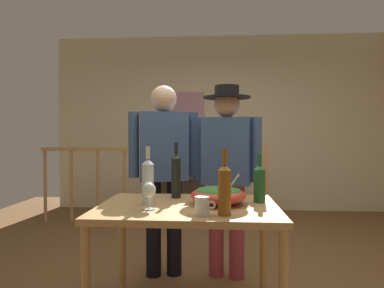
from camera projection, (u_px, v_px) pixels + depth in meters
The scene contains 16 objects.
ground_plane at pixel (225, 281), 2.81m from camera, with size 7.25×7.25×0.00m, color brown.
back_wall at pixel (220, 123), 5.56m from camera, with size 5.44×0.10×2.84m, color beige.
framed_picture at pixel (186, 114), 5.53m from camera, with size 0.59×0.03×0.70m, color #B0798E.
stair_railing at pixel (183, 176), 4.60m from camera, with size 3.13×0.10×1.10m.
tv_console at pixel (183, 197), 5.28m from camera, with size 0.90×0.40×0.50m, color #38281E.
flat_screen_tv at pixel (183, 165), 5.24m from camera, with size 0.58×0.12×0.44m.
serving_table at pixel (188, 218), 2.15m from camera, with size 1.14×0.81×0.78m.
salad_bowl at pixel (218, 194), 2.17m from camera, with size 0.36×0.36×0.20m.
wine_glass at pixel (149, 191), 2.01m from camera, with size 0.08×0.08×0.16m.
wine_bottle_green at pixel (259, 182), 2.23m from camera, with size 0.08×0.08×0.33m.
wine_bottle_clear at pixel (148, 180), 2.16m from camera, with size 0.08×0.08×0.37m.
wine_bottle_dark at pixel (176, 175), 2.39m from camera, with size 0.07×0.07×0.40m.
wine_bottle_amber at pixel (224, 188), 1.87m from camera, with size 0.07×0.07×0.37m.
mug_white at pixel (202, 206), 1.87m from camera, with size 0.12×0.08×0.10m.
person_standing_left at pixel (164, 163), 2.92m from camera, with size 0.59×0.30×1.65m.
person_standing_right at pixel (227, 163), 2.88m from camera, with size 0.58×0.40×1.64m.
Camera 1 is at (-0.09, -2.80, 1.22)m, focal length 31.49 mm.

